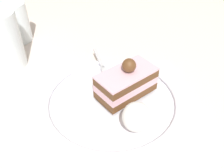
# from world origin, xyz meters

# --- Properties ---
(ground_plane) EXTENTS (2.40, 2.40, 0.00)m
(ground_plane) POSITION_xyz_m (0.00, 0.00, 0.00)
(ground_plane) COLOR silver
(dessert_plate) EXTENTS (0.28, 0.28, 0.02)m
(dessert_plate) POSITION_xyz_m (-0.01, 0.02, 0.01)
(dessert_plate) COLOR white
(dessert_plate) RESTS_ON ground_plane
(cake_slice) EXTENTS (0.11, 0.11, 0.07)m
(cake_slice) POSITION_xyz_m (0.01, 0.04, 0.04)
(cake_slice) COLOR #58351A
(cake_slice) RESTS_ON dessert_plate
(whipped_cream_dollop) EXTENTS (0.04, 0.04, 0.05)m
(whipped_cream_dollop) POSITION_xyz_m (0.04, -0.04, 0.04)
(whipped_cream_dollop) COLOR white
(whipped_cream_dollop) RESTS_ON dessert_plate
(fork) EXTENTS (0.06, 0.11, 0.00)m
(fork) POSITION_xyz_m (-0.05, 0.11, 0.02)
(fork) COLOR silver
(fork) RESTS_ON dessert_plate
(drink_glass_near) EXTENTS (0.06, 0.06, 0.09)m
(drink_glass_near) POSITION_xyz_m (-0.28, 0.20, 0.04)
(drink_glass_near) COLOR silver
(drink_glass_near) RESTS_ON ground_plane
(drink_glass_far) EXTENTS (0.07, 0.07, 0.12)m
(drink_glass_far) POSITION_xyz_m (-0.25, 0.10, 0.05)
(drink_glass_far) COLOR silver
(drink_glass_far) RESTS_ON ground_plane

